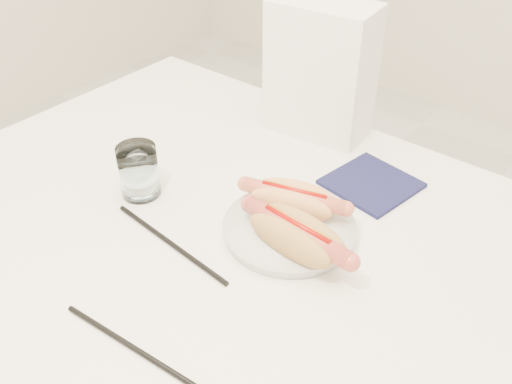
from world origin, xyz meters
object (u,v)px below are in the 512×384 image
Objects in this scene: hotdog_right at (297,235)px; napkin_box at (321,70)px; hotdog_left at (294,200)px; table at (256,262)px; water_glass at (139,171)px; plate at (289,230)px.

hotdog_right is 0.74× the size of napkin_box.
hotdog_right is (0.06, -0.07, 0.00)m from hotdog_left.
table is at bearing -123.73° from hotdog_left.
hotdog_left reaches higher than table.
napkin_box is at bearing 100.65° from hotdog_left.
hotdog_right is 2.07× the size of water_glass.
napkin_box reaches higher than hotdog_right.
napkin_box is at bearing 108.57° from table.
water_glass reaches higher than hotdog_right.
table is 13.15× the size of water_glass.
hotdog_right is (0.08, -0.00, 0.10)m from table.
table is 6.04× the size of plate.
table is 6.35× the size of hotdog_right.
plate is at bearing -78.88° from hotdog_left.
hotdog_right is at bearing -0.97° from table.
water_glass reaches higher than plate.
water_glass is (-0.26, -0.07, 0.04)m from plate.
table is at bearing -140.86° from plate.
plate is 0.05m from hotdog_left.
hotdog_right reaches higher than plate.
water_glass is at bearing -172.12° from hotdog_left.
water_glass reaches higher than table.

